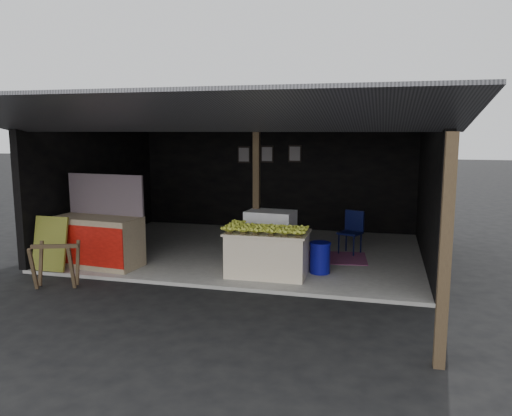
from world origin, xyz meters
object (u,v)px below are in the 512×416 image
(sawhorse, at_px, (56,261))
(water_barrel, at_px, (320,258))
(plastic_chair, at_px, (352,228))
(neighbor_stall, at_px, (97,239))
(white_crate, at_px, (270,237))
(banana_table, at_px, (267,253))

(sawhorse, bearing_deg, water_barrel, 3.97)
(sawhorse, xyz_separation_m, plastic_chair, (4.45, 3.31, 0.11))
(sawhorse, height_order, water_barrel, sawhorse)
(neighbor_stall, bearing_deg, sawhorse, -85.65)
(white_crate, bearing_deg, neighbor_stall, -155.18)
(white_crate, bearing_deg, plastic_chair, 43.00)
(banana_table, bearing_deg, water_barrel, 22.65)
(sawhorse, bearing_deg, white_crate, 17.17)
(neighbor_stall, height_order, water_barrel, neighbor_stall)
(banana_table, distance_m, white_crate, 0.89)
(banana_table, bearing_deg, white_crate, 98.97)
(banana_table, distance_m, plastic_chair, 2.35)
(white_crate, relative_size, sawhorse, 1.20)
(neighbor_stall, bearing_deg, white_crate, 24.71)
(banana_table, distance_m, sawhorse, 3.44)
(neighbor_stall, distance_m, sawhorse, 1.18)
(banana_table, bearing_deg, sawhorse, -157.51)
(banana_table, height_order, white_crate, white_crate)
(banana_table, relative_size, sawhorse, 1.73)
(plastic_chair, bearing_deg, water_barrel, -83.07)
(neighbor_stall, height_order, sawhorse, neighbor_stall)
(banana_table, height_order, neighbor_stall, neighbor_stall)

